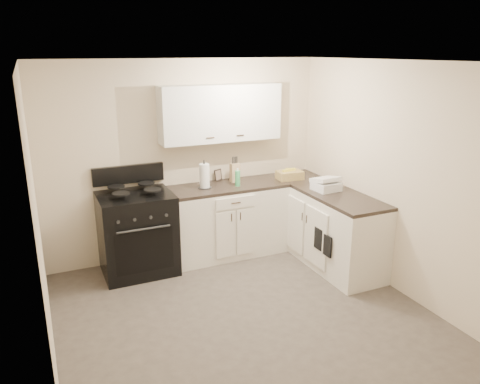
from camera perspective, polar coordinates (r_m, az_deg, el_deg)
name	(u,v)px	position (r m, az deg, el deg)	size (l,w,h in m)	color
floor	(245,316)	(4.92, 0.57, -14.87)	(3.60, 3.60, 0.00)	#473F38
ceiling	(246,61)	(4.18, 0.68, 15.65)	(3.60, 3.60, 0.00)	white
wall_back	(186,160)	(6.02, -6.63, 3.91)	(3.60, 3.60, 0.00)	beige
wall_right	(394,178)	(5.37, 18.31, 1.58)	(3.60, 3.60, 0.00)	beige
wall_left	(38,228)	(4.02, -23.38, -4.03)	(3.60, 3.60, 0.00)	beige
wall_front	(370,282)	(2.98, 15.59, -10.54)	(3.60, 3.60, 0.00)	beige
base_cabinets_back	(226,221)	(6.12, -1.71, -3.59)	(1.55, 0.60, 0.90)	white
base_cabinets_right	(323,225)	(6.07, 10.14, -4.04)	(0.60, 1.90, 0.90)	white
countertop_back	(226,187)	(5.97, -1.75, 0.64)	(1.55, 0.60, 0.04)	black
countertop_right	(325,190)	(5.92, 10.37, 0.22)	(0.60, 1.90, 0.04)	black
upper_cabinets	(220,113)	(5.91, -2.39, 9.60)	(1.55, 0.30, 0.70)	white
stove	(137,235)	(5.77, -12.41, -5.17)	(0.86, 0.73, 1.04)	black
knife_block	(235,173)	(6.09, -0.64, 2.38)	(0.11, 0.10, 0.25)	#DAB886
paper_towel	(204,176)	(5.83, -4.36, 1.95)	(0.13, 0.13, 0.31)	white
soap_bottle	(238,178)	(5.91, -0.30, 1.68)	(0.07, 0.07, 0.20)	#44B164
picture_frame	(218,175)	(6.17, -2.69, 2.09)	(0.12, 0.02, 0.15)	black
wicker_basket	(290,175)	(6.27, 6.07, 2.06)	(0.33, 0.22, 0.11)	tan
countertop_grill	(326,186)	(5.83, 10.46, 0.72)	(0.29, 0.27, 0.11)	white
oven_mitt_near	(327,246)	(5.47, 10.62, -6.48)	(0.02, 0.14, 0.25)	black
oven_mitt_far	(318,239)	(5.61, 9.53, -5.65)	(0.02, 0.15, 0.26)	black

